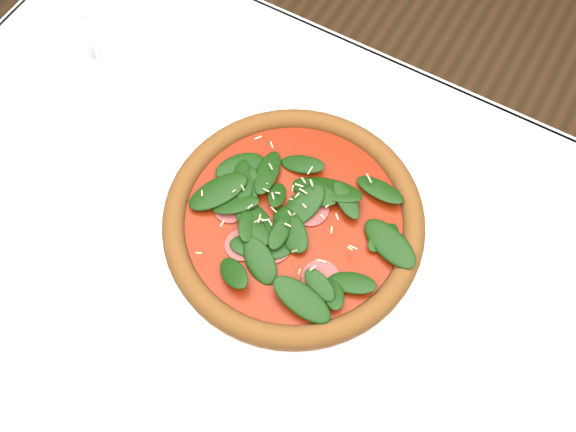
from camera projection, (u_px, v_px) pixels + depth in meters
The scene contains 4 objects.
ground at pixel (289, 409), 1.45m from camera, with size 6.00×6.00×0.00m, color brown.
dining_table at pixel (289, 329), 0.86m from camera, with size 1.21×0.81×0.75m.
plate at pixel (293, 226), 0.81m from camera, with size 0.38×0.38×0.02m.
pizza at pixel (294, 219), 0.79m from camera, with size 0.40×0.40×0.04m.
Camera 1 is at (0.12, -0.21, 1.49)m, focal length 40.00 mm.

